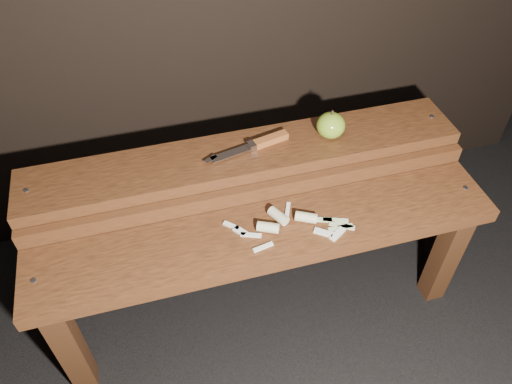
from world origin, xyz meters
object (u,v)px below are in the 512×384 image
object	(u,v)px
knife	(261,143)
bench_rear_tier	(246,175)
bench_front_tier	(269,250)
apple	(331,125)

from	to	relation	value
knife	bench_rear_tier	bearing A→B (deg)	-164.60
bench_front_tier	apple	xyz separation A→B (m)	(0.24, 0.23, 0.18)
bench_rear_tier	knife	distance (m)	0.11
bench_rear_tier	apple	bearing A→B (deg)	1.02
bench_front_tier	bench_rear_tier	bearing A→B (deg)	90.00
knife	bench_front_tier	bearing A→B (deg)	-100.81
apple	knife	bearing A→B (deg)	177.60
bench_front_tier	apple	size ratio (longest dim) A/B	14.41
bench_rear_tier	apple	size ratio (longest dim) A/B	14.41
apple	knife	size ratio (longest dim) A/B	0.34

